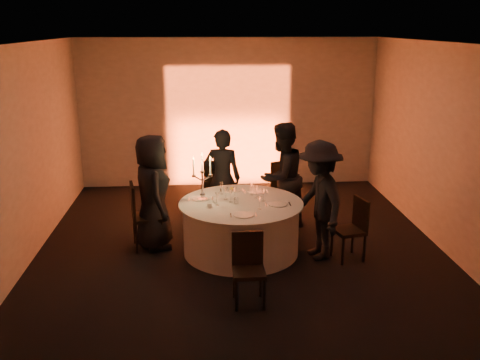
{
  "coord_description": "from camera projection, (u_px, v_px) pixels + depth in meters",
  "views": [
    {
      "loc": [
        -0.55,
        -7.28,
        3.24
      ],
      "look_at": [
        0.0,
        0.2,
        1.05
      ],
      "focal_mm": 40.0,
      "sensor_mm": 36.0,
      "label": 1
    }
  ],
  "objects": [
    {
      "name": "plate_right",
      "position": [
        278.0,
        204.0,
        7.6
      ],
      "size": [
        0.36,
        0.28,
        0.01
      ],
      "color": "white",
      "rests_on": "banquet_table"
    },
    {
      "name": "tumbler_b",
      "position": [
        215.0,
        200.0,
        7.68
      ],
      "size": [
        0.07,
        0.07,
        0.09
      ],
      "primitive_type": "cylinder",
      "color": "silver",
      "rests_on": "banquet_table"
    },
    {
      "name": "wine_glass_b",
      "position": [
        263.0,
        192.0,
        7.72
      ],
      "size": [
        0.07,
        0.07,
        0.19
      ],
      "color": "silver",
      "rests_on": "banquet_table"
    },
    {
      "name": "chair_left",
      "position": [
        141.0,
        212.0,
        7.9
      ],
      "size": [
        0.52,
        0.52,
        1.0
      ],
      "rotation": [
        0.0,
        0.0,
        1.77
      ],
      "color": "black",
      "rests_on": "floor"
    },
    {
      "name": "wine_glass_c",
      "position": [
        231.0,
        193.0,
        7.68
      ],
      "size": [
        0.07,
        0.07,
        0.19
      ],
      "color": "silver",
      "rests_on": "banquet_table"
    },
    {
      "name": "chair_front",
      "position": [
        248.0,
        264.0,
        6.38
      ],
      "size": [
        0.39,
        0.39,
        0.87
      ],
      "rotation": [
        0.0,
        0.0,
        0.01
      ],
      "color": "black",
      "rests_on": "floor"
    },
    {
      "name": "wine_glass_h",
      "position": [
        217.0,
        196.0,
        7.55
      ],
      "size": [
        0.07,
        0.07,
        0.19
      ],
      "color": "silver",
      "rests_on": "banquet_table"
    },
    {
      "name": "wine_glass_f",
      "position": [
        235.0,
        191.0,
        7.8
      ],
      "size": [
        0.07,
        0.07,
        0.19
      ],
      "color": "silver",
      "rests_on": "banquet_table"
    },
    {
      "name": "wall_left",
      "position": [
        22.0,
        157.0,
        7.29
      ],
      "size": [
        0.0,
        7.0,
        7.0
      ],
      "primitive_type": "plane",
      "rotation": [
        1.57,
        0.0,
        1.57
      ],
      "color": "#AEA8A1",
      "rests_on": "floor"
    },
    {
      "name": "coffee_cup",
      "position": [
        209.0,
        205.0,
        7.48
      ],
      "size": [
        0.11,
        0.11,
        0.07
      ],
      "color": "white",
      "rests_on": "banquet_table"
    },
    {
      "name": "wall_back",
      "position": [
        228.0,
        113.0,
        10.85
      ],
      "size": [
        7.0,
        0.0,
        7.0
      ],
      "primitive_type": "plane",
      "rotation": [
        1.57,
        0.0,
        0.0
      ],
      "color": "#AEA8A1",
      "rests_on": "floor"
    },
    {
      "name": "plate_back_left",
      "position": [
        232.0,
        189.0,
        8.25
      ],
      "size": [
        0.36,
        0.27,
        0.08
      ],
      "color": "white",
      "rests_on": "banquet_table"
    },
    {
      "name": "tumbler_a",
      "position": [
        236.0,
        201.0,
        7.64
      ],
      "size": [
        0.07,
        0.07,
        0.09
      ],
      "primitive_type": "cylinder",
      "color": "silver",
      "rests_on": "banquet_table"
    },
    {
      "name": "guest_left",
      "position": [
        153.0,
        192.0,
        7.87
      ],
      "size": [
        0.72,
        0.94,
        1.72
      ],
      "primitive_type": "imported",
      "rotation": [
        0.0,
        0.0,
        1.8
      ],
      "color": "black",
      "rests_on": "floor"
    },
    {
      "name": "chair_back_left",
      "position": [
        217.0,
        183.0,
        9.39
      ],
      "size": [
        0.49,
        0.49,
        0.99
      ],
      "rotation": [
        0.0,
        0.0,
        2.99
      ],
      "color": "black",
      "rests_on": "floor"
    },
    {
      "name": "banquet_table",
      "position": [
        241.0,
        227.0,
        7.81
      ],
      "size": [
        1.8,
        1.8,
        0.77
      ],
      "color": "black",
      "rests_on": "floor"
    },
    {
      "name": "wine_glass_g",
      "position": [
        226.0,
        190.0,
        7.8
      ],
      "size": [
        0.07,
        0.07,
        0.19
      ],
      "color": "silver",
      "rests_on": "banquet_table"
    },
    {
      "name": "candelabra",
      "position": [
        202.0,
        184.0,
        7.74
      ],
      "size": [
        0.3,
        0.14,
        0.72
      ],
      "color": "silver",
      "rests_on": "banquet_table"
    },
    {
      "name": "plate_back_right",
      "position": [
        256.0,
        191.0,
        8.18
      ],
      "size": [
        0.36,
        0.26,
        0.01
      ],
      "color": "white",
      "rests_on": "banquet_table"
    },
    {
      "name": "plate_left",
      "position": [
        201.0,
        199.0,
        7.85
      ],
      "size": [
        0.36,
        0.26,
        0.01
      ],
      "color": "white",
      "rests_on": "banquet_table"
    },
    {
      "name": "wine_glass_i",
      "position": [
        257.0,
        189.0,
        7.85
      ],
      "size": [
        0.07,
        0.07,
        0.19
      ],
      "color": "silver",
      "rests_on": "banquet_table"
    },
    {
      "name": "chair_right",
      "position": [
        354.0,
        225.0,
        7.56
      ],
      "size": [
        0.47,
        0.47,
        0.9
      ],
      "rotation": [
        0.0,
        0.0,
        -1.34
      ],
      "color": "black",
      "rests_on": "floor"
    },
    {
      "name": "wine_glass_e",
      "position": [
        221.0,
        186.0,
        8.04
      ],
      "size": [
        0.07,
        0.07,
        0.19
      ],
      "color": "silver",
      "rests_on": "banquet_table"
    },
    {
      "name": "floor",
      "position": [
        241.0,
        252.0,
        7.92
      ],
      "size": [
        7.0,
        7.0,
        0.0
      ],
      "primitive_type": "plane",
      "color": "black",
      "rests_on": "ground"
    },
    {
      "name": "guest_back_right",
      "position": [
        282.0,
        177.0,
        8.57
      ],
      "size": [
        1.09,
        1.06,
        1.77
      ],
      "primitive_type": "imported",
      "rotation": [
        0.0,
        0.0,
        -2.46
      ],
      "color": "black",
      "rests_on": "floor"
    },
    {
      "name": "uplighter_fixture",
      "position": [
        229.0,
        186.0,
        10.97
      ],
      "size": [
        0.25,
        0.12,
        0.1
      ],
      "primitive_type": "cube",
      "color": "black",
      "rests_on": "floor"
    },
    {
      "name": "wine_glass_d",
      "position": [
        252.0,
        186.0,
        8.0
      ],
      "size": [
        0.07,
        0.07,
        0.19
      ],
      "color": "silver",
      "rests_on": "banquet_table"
    },
    {
      "name": "plate_front",
      "position": [
        243.0,
        215.0,
        7.18
      ],
      "size": [
        0.36,
        0.28,
        0.01
      ],
      "color": "white",
      "rests_on": "banquet_table"
    },
    {
      "name": "wall_right",
      "position": [
        448.0,
        150.0,
        7.71
      ],
      "size": [
        0.0,
        7.0,
        7.0
      ],
      "primitive_type": "plane",
      "rotation": [
        1.57,
        0.0,
        -1.57
      ],
      "color": "#AEA8A1",
      "rests_on": "floor"
    },
    {
      "name": "wall_front",
      "position": [
        275.0,
        258.0,
        4.15
      ],
      "size": [
        7.0,
        0.0,
        7.0
      ],
      "primitive_type": "plane",
      "rotation": [
        -1.57,
        0.0,
        0.0
      ],
      "color": "#AEA8A1",
      "rests_on": "floor"
    },
    {
      "name": "wine_glass_a",
      "position": [
        260.0,
        200.0,
        7.39
      ],
      "size": [
        0.07,
        0.07,
        0.19
      ],
      "color": "silver",
      "rests_on": "banquet_table"
    },
    {
      "name": "guest_right",
      "position": [
        319.0,
        200.0,
        7.52
      ],
      "size": [
        0.86,
        1.22,
        1.71
      ],
      "primitive_type": "imported",
      "rotation": [
        0.0,
        0.0,
        -1.35
      ],
      "color": "black",
      "rests_on": "floor"
    },
    {
      "name": "guest_back_left",
      "position": [
        222.0,
        178.0,
        8.74
      ],
      "size": [
        0.66,
        0.5,
        1.64
      ],
      "primitive_type": "imported",
      "rotation": [
        0.0,
        0.0,
        2.94
      ],
      "color": "black",
      "rests_on": "floor"
    },
    {
      "name": "chair_back_right",
      "position": [
        278.0,
        184.0,
        9.3
      ],
      "size": [
        0.58,
        0.58,
        1.01
      ],
      "rotation": [
        0.0,
        0.0,
        -2.72
      ],
      "color": "black",
      "rests_on": "floor"
    },
    {
      "name": "ceiling",
      "position": [
        241.0,
        43.0,
        7.08
      ],
      "size": [
        7.0,
        7.0,
        0.0
      ],
      "primitive_type": "plane",
      "rotation": [
        3.14,
        0.0,
        0.0
      ],
      "color": "silver",
      "rests_on": "wall_back"
    }
  ]
}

